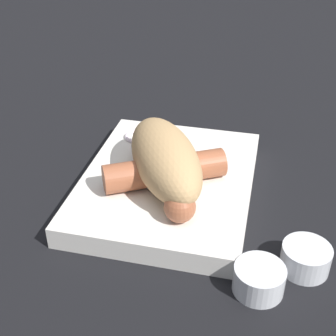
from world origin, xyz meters
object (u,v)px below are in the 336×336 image
food_tray (168,184)px  sausage (162,170)px  condiment_cup_far (305,259)px  condiment_cup_near (259,280)px  bread_roll (165,158)px

food_tray → sausage: (-0.02, 0.00, 0.03)m
sausage → condiment_cup_far: sausage is taller
food_tray → sausage: 0.03m
condiment_cup_near → sausage: bearing=46.4°
food_tray → bread_roll: size_ratio=1.40×
bread_roll → food_tray: bearing=-2.0°
food_tray → condiment_cup_near: condiment_cup_near is taller
condiment_cup_far → condiment_cup_near: bearing=131.9°
bread_roll → condiment_cup_far: bread_roll is taller
food_tray → bread_roll: bearing=178.0°
condiment_cup_near → condiment_cup_far: bearing=-48.1°
condiment_cup_near → food_tray: bearing=41.9°
food_tray → condiment_cup_far: 0.18m
sausage → condiment_cup_far: bearing=-115.3°
food_tray → condiment_cup_far: bearing=-120.1°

